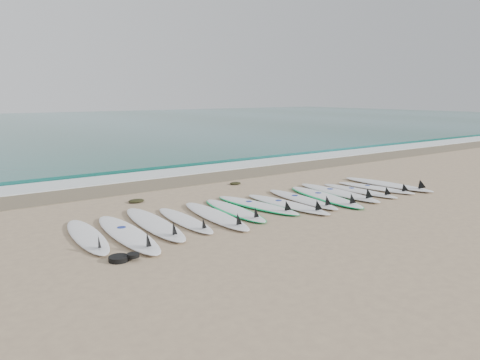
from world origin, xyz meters
TOP-DOWN VIEW (x-y plane):
  - ground at (0.00, 0.00)m, footprint 120.00×120.00m
  - ocean at (0.00, 32.50)m, footprint 120.00×55.00m
  - wet_sand_band at (0.00, 4.10)m, footprint 120.00×1.80m
  - foam_band at (0.00, 5.50)m, footprint 120.00×1.40m
  - wave_crest at (0.00, 7.00)m, footprint 120.00×1.00m
  - surfboard_0 at (-4.29, 0.05)m, footprint 0.77×2.54m
  - surfboard_1 at (-3.65, -0.27)m, footprint 0.78×2.93m
  - surfboard_2 at (-2.95, 0.06)m, footprint 0.86×2.91m
  - surfboard_3 at (-2.31, -0.04)m, footprint 0.65×2.38m
  - surfboard_4 at (-1.62, -0.14)m, footprint 0.84×2.77m
  - surfboard_5 at (-1.00, 0.06)m, footprint 0.80×2.49m
  - surfboard_6 at (-0.28, 0.13)m, footprint 0.94×2.63m
  - surfboard_7 at (0.32, -0.26)m, footprint 0.71×2.67m
  - surfboard_8 at (0.97, -0.07)m, footprint 0.77×2.64m
  - surfboard_9 at (1.62, -0.21)m, footprint 1.12×2.89m
  - surfboard_10 at (2.28, -0.09)m, footprint 0.75×2.86m
  - surfboard_11 at (2.93, -0.24)m, footprint 0.60×2.40m
  - surfboard_12 at (3.61, -0.24)m, footprint 0.83×2.37m
  - surfboard_13 at (4.26, -0.16)m, footprint 0.78×2.87m
  - seaweed_near at (-2.37, 2.25)m, footprint 0.40×0.31m
  - seaweed_far at (0.90, 2.68)m, footprint 0.35×0.27m
  - leash_coil at (-4.23, -1.39)m, footprint 0.46×0.36m

SIDE VIEW (x-z plane):
  - ground at x=0.00m, z-range 0.00..0.00m
  - wet_sand_band at x=0.00m, z-range 0.00..0.01m
  - ocean at x=0.00m, z-range 0.00..0.03m
  - foam_band at x=0.00m, z-range 0.00..0.04m
  - seaweed_far at x=0.90m, z-range 0.00..0.07m
  - seaweed_near at x=-2.37m, z-range 0.00..0.08m
  - surfboard_5 at x=-1.00m, z-range -0.11..0.20m
  - surfboard_6 at x=-0.28m, z-range -0.11..0.21m
  - leash_coil at x=-4.23m, z-range -0.01..0.10m
  - wave_crest at x=0.00m, z-range 0.00..0.10m
  - surfboard_12 at x=3.61m, z-range -0.10..0.20m
  - surfboard_3 at x=-2.31m, z-range -0.10..0.20m
  - surfboard_11 at x=2.93m, z-range -0.10..0.20m
  - surfboard_9 at x=1.62m, z-range -0.13..0.23m
  - surfboard_0 at x=-4.29m, z-range -0.10..0.21m
  - surfboard_8 at x=0.97m, z-range -0.11..0.22m
  - surfboard_7 at x=0.32m, z-range -0.11..0.23m
  - surfboard_4 at x=-1.62m, z-range -0.11..0.23m
  - surfboard_10 at x=2.28m, z-range -0.12..0.24m
  - surfboard_13 at x=4.26m, z-range -0.12..0.24m
  - surfboard_2 at x=-2.95m, z-range -0.12..0.25m
  - surfboard_1 at x=-3.65m, z-range -0.12..0.25m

